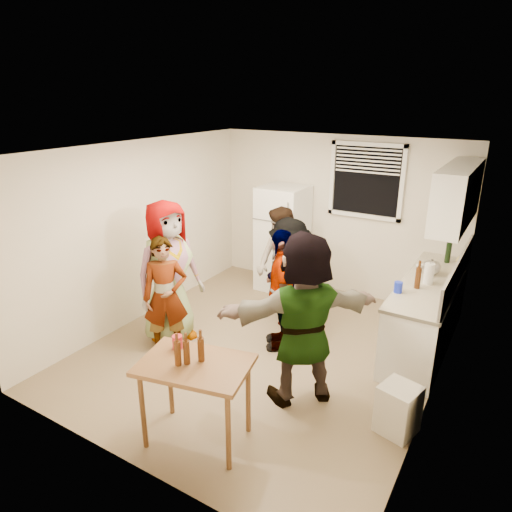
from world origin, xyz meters
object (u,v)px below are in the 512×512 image
Objects in this scene: kettle at (430,274)px; red_cup at (178,348)px; blue_cup at (398,292)px; serving_table at (199,438)px; guest_black at (280,345)px; guest_stripe at (169,350)px; beer_bottle_counter at (417,288)px; guest_back_right at (288,327)px; guest_orange at (301,396)px; beer_bottle_table at (187,363)px; guest_grey at (173,337)px; guest_back_left at (280,319)px; refrigerator at (283,238)px; wine_bottle at (447,262)px; trash_bin at (398,409)px.

kettle reaches higher than red_cup.
kettle is 0.80m from blue_cup.
serving_table is 1.90m from guest_black.
guest_black reaches higher than guest_stripe.
beer_bottle_counter is 3.00m from serving_table.
guest_back_right is at bearing 176.50° from blue_cup.
guest_black is (-1.31, -0.39, -0.90)m from blue_cup.
red_cup is 0.07× the size of guest_orange.
kettle is 1.15× the size of beer_bottle_table.
red_cup is (-0.29, 0.11, 0.83)m from serving_table.
guest_back_left is (0.97, 1.20, 0.00)m from guest_grey.
blue_cup is at bearing 21.58° from guest_back_left.
blue_cup is 0.13× the size of serving_table.
beer_bottle_counter is at bearing -162.60° from guest_orange.
guest_stripe is 0.96× the size of guest_back_right.
guest_back_right is 1.54m from guest_orange.
kettle is 0.53m from beer_bottle_counter.
refrigerator is 1.09× the size of guest_black.
beer_bottle_table is at bearing -143.23° from serving_table.
beer_bottle_counter reaches higher than kettle.
refrigerator reaches higher than wine_bottle.
kettle is at bearing 60.35° from red_cup.
guest_orange is at bearing -115.36° from kettle.
wine_bottle is at bearing 1.04° from guest_stripe.
trash_bin is at bearing -87.18° from kettle.
serving_table is 2.39m from guest_back_right.
guest_orange is (-0.79, -1.45, -0.90)m from beer_bottle_counter.
guest_stripe is (-2.85, -0.02, -0.25)m from trash_bin.
guest_stripe is at bearing -153.39° from blue_cup.
guest_grey is 1.14× the size of guest_back_left.
guest_black is (1.32, 0.57, 0.00)m from guest_grey.
guest_back_right is (-1.61, -0.15, -0.90)m from beer_bottle_counter.
guest_grey reaches higher than guest_orange.
red_cup is (0.73, -3.46, -0.02)m from refrigerator.
beer_bottle_counter is at bearing 61.62° from beer_bottle_table.
refrigerator is 3.53m from red_cup.
guest_black is (0.35, -0.63, 0.00)m from guest_back_left.
kettle is 0.16× the size of guest_back_left.
refrigerator reaches higher than guest_orange.
beer_bottle_table is 0.14× the size of guest_black.
refrigerator is at bearing 177.78° from guest_black.
wine_bottle is 3.85m from guest_grey.
guest_back_right is (-0.28, 2.38, 0.00)m from serving_table.
beer_bottle_counter reaches higher than beer_bottle_table.
trash_bin is at bearing -5.53° from guest_back_left.
guest_back_left is at bearing 179.99° from beer_bottle_counter.
kettle is 1.01× the size of beer_bottle_counter.
guest_orange is (0.69, -0.82, 0.00)m from guest_black.
kettle is at bearing 52.32° from guest_back_right.
wine_bottle is 1.11× the size of beer_bottle_counter.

